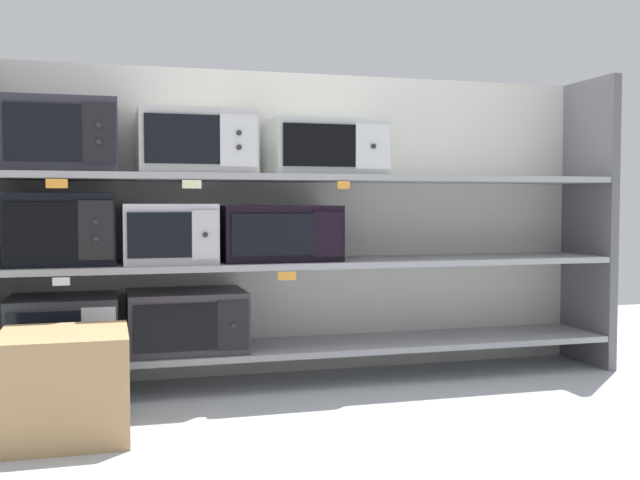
{
  "coord_description": "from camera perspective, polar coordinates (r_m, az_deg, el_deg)",
  "views": [
    {
      "loc": [
        -1.02,
        -3.65,
        0.9
      ],
      "look_at": [
        0.0,
        0.0,
        0.71
      ],
      "focal_mm": 42.29,
      "sensor_mm": 36.0,
      "label": 1
    }
  ],
  "objects": [
    {
      "name": "ground",
      "position": [
        2.98,
        5.36,
        -14.96
      ],
      "size": [
        7.07,
        6.0,
        0.02
      ],
      "primitive_type": "cube",
      "color": "#B2B7BC"
    },
    {
      "name": "back_panel",
      "position": [
        4.03,
        -0.95,
        1.27
      ],
      "size": [
        3.27,
        0.04,
        1.58
      ],
      "primitive_type": "cube",
      "color": "beige",
      "rests_on": "ground"
    },
    {
      "name": "upright_right",
      "position": [
        4.47,
        19.69,
        1.26
      ],
      "size": [
        0.05,
        0.46,
        1.58
      ],
      "primitive_type": "cube",
      "color": "#5B5B5E",
      "rests_on": "ground"
    },
    {
      "name": "shelf_0",
      "position": [
        3.86,
        0.0,
        -8.03
      ],
      "size": [
        3.07,
        0.46,
        0.03
      ],
      "primitive_type": "cube",
      "color": "#99999E",
      "rests_on": "ground"
    },
    {
      "name": "microwave_0",
      "position": [
        3.7,
        -18.83,
        -6.23
      ],
      "size": [
        0.48,
        0.43,
        0.28
      ],
      "color": "#2A2D32",
      "rests_on": "shelf_0"
    },
    {
      "name": "microwave_1",
      "position": [
        3.7,
        -10.06,
        -6.03
      ],
      "size": [
        0.55,
        0.42,
        0.29
      ],
      "color": "#342F35",
      "rests_on": "shelf_0"
    },
    {
      "name": "price_tag_0",
      "position": [
        3.51,
        -19.68,
        -9.93
      ],
      "size": [
        0.08,
        0.0,
        0.04
      ],
      "primitive_type": "cube",
      "color": "orange"
    },
    {
      "name": "shelf_1",
      "position": [
        3.8,
        0.0,
        -1.73
      ],
      "size": [
        3.07,
        0.46,
        0.03
      ],
      "primitive_type": "cube",
      "color": "#99999E"
    },
    {
      "name": "microwave_2",
      "position": [
        3.65,
        -18.98,
        0.77
      ],
      "size": [
        0.48,
        0.35,
        0.33
      ],
      "color": "black",
      "rests_on": "shelf_1"
    },
    {
      "name": "microwave_3",
      "position": [
        3.66,
        -11.34,
        0.49
      ],
      "size": [
        0.43,
        0.39,
        0.28
      ],
      "color": "#BFB7C1",
      "rests_on": "shelf_1"
    },
    {
      "name": "microwave_4",
      "position": [
        3.74,
        -3.12,
        0.52
      ],
      "size": [
        0.58,
        0.37,
        0.27
      ],
      "color": "black",
      "rests_on": "shelf_1"
    },
    {
      "name": "price_tag_1",
      "position": [
        3.44,
        -19.0,
        -2.99
      ],
      "size": [
        0.07,
        0.0,
        0.04
      ],
      "primitive_type": "cube",
      "color": "white"
    },
    {
      "name": "price_tag_2",
      "position": [
        3.52,
        -2.51,
        -2.73
      ],
      "size": [
        0.09,
        0.0,
        0.04
      ],
      "primitive_type": "cube",
      "color": "orange"
    },
    {
      "name": "shelf_2",
      "position": [
        3.79,
        0.0,
        4.68
      ],
      "size": [
        3.07,
        0.46,
        0.03
      ],
      "primitive_type": "cube",
      "color": "#99999E"
    },
    {
      "name": "microwave_5",
      "position": [
        3.66,
        -18.97,
        7.44
      ],
      "size": [
        0.49,
        0.38,
        0.33
      ],
      "color": "#2E2C38",
      "rests_on": "shelf_2"
    },
    {
      "name": "microwave_6",
      "position": [
        3.68,
        -9.4,
        7.27
      ],
      "size": [
        0.54,
        0.42,
        0.3
      ],
      "color": "#BCB8B7",
      "rests_on": "shelf_2"
    },
    {
      "name": "microwave_7",
      "position": [
        3.8,
        0.39,
        6.94
      ],
      "size": [
        0.57,
        0.41,
        0.27
      ],
      "color": "#B3BEB5",
      "rests_on": "shelf_2"
    },
    {
      "name": "price_tag_3",
      "position": [
        3.43,
        -19.29,
        4.06
      ],
      "size": [
        0.09,
        0.0,
        0.04
      ],
      "primitive_type": "cube",
      "color": "orange"
    },
    {
      "name": "price_tag_4",
      "position": [
        3.44,
        -9.67,
        4.18
      ],
      "size": [
        0.09,
        0.0,
        0.04
      ],
      "primitive_type": "cube",
      "color": "beige"
    },
    {
      "name": "price_tag_5",
      "position": [
        3.58,
        1.79,
        4.18
      ],
      "size": [
        0.06,
        0.0,
        0.04
      ],
      "primitive_type": "cube",
      "color": "orange"
    },
    {
      "name": "shipping_carton",
      "position": [
        3.1,
        -18.77,
        -10.32
      ],
      "size": [
        0.48,
        0.48,
        0.41
      ],
      "primitive_type": "cube",
      "color": "tan",
      "rests_on": "ground"
    }
  ]
}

